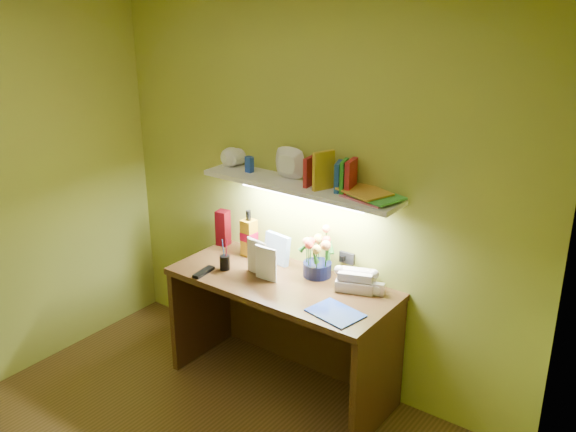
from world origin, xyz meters
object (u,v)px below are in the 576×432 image
object	(u,v)px
flower_bouquet	(318,252)
telephone	(356,278)
desk_clock	(378,289)
desk	(282,335)
whisky_bottle	(249,233)

from	to	relation	value
flower_bouquet	telephone	size ratio (longest dim) A/B	1.40
telephone	desk_clock	xyz separation A→B (m)	(0.14, 0.00, -0.03)
telephone	desk	bearing A→B (deg)	-176.75
desk	desk_clock	size ratio (longest dim) A/B	18.95
telephone	whisky_bottle	size ratio (longest dim) A/B	0.70
desk_clock	telephone	bearing A→B (deg)	163.84
desk	whisky_bottle	bearing A→B (deg)	155.81
whisky_bottle	desk	bearing A→B (deg)	-24.19
desk	flower_bouquet	size ratio (longest dim) A/B	4.56
desk_clock	whisky_bottle	bearing A→B (deg)	163.54
desk	desk_clock	xyz separation A→B (m)	(0.55, 0.18, 0.41)
flower_bouquet	telephone	bearing A→B (deg)	-1.45
desk	telephone	bearing A→B (deg)	23.74
desk	telephone	world-z (taller)	telephone
flower_bouquet	telephone	world-z (taller)	flower_bouquet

